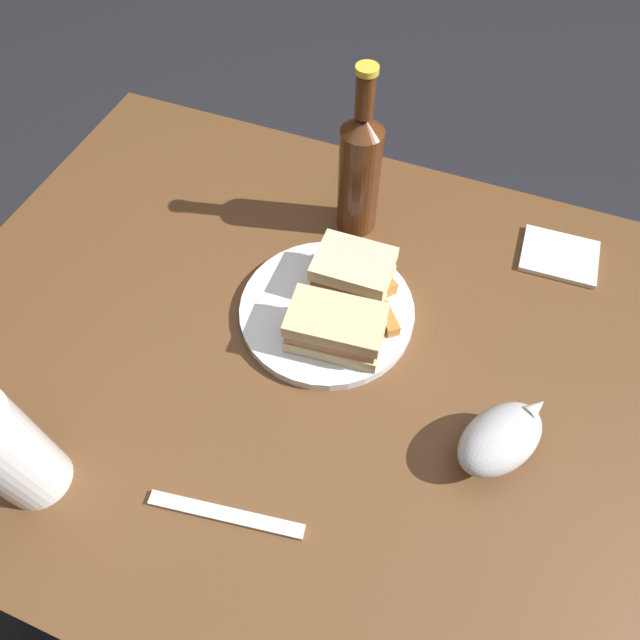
# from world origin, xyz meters

# --- Properties ---
(ground_plane) EXTENTS (6.00, 6.00, 0.00)m
(ground_plane) POSITION_xyz_m (0.00, 0.00, 0.00)
(ground_plane) COLOR black
(dining_table) EXTENTS (1.07, 0.81, 0.74)m
(dining_table) POSITION_xyz_m (0.00, 0.00, 0.37)
(dining_table) COLOR brown
(dining_table) RESTS_ON ground
(plate) EXTENTS (0.24, 0.24, 0.02)m
(plate) POSITION_xyz_m (0.00, 0.06, 0.75)
(plate) COLOR white
(plate) RESTS_ON dining_table
(sandwich_half_left) EXTENTS (0.13, 0.08, 0.06)m
(sandwich_half_left) POSITION_xyz_m (0.03, 0.02, 0.79)
(sandwich_half_left) COLOR #CCB284
(sandwich_half_left) RESTS_ON plate
(sandwich_half_right) EXTENTS (0.11, 0.08, 0.06)m
(sandwich_half_right) POSITION_xyz_m (0.02, 0.11, 0.79)
(sandwich_half_right) COLOR beige
(sandwich_half_right) RESTS_ON plate
(potato_wedge_front) EXTENTS (0.04, 0.04, 0.02)m
(potato_wedge_front) POSITION_xyz_m (0.06, 0.11, 0.77)
(potato_wedge_front) COLOR #AD702D
(potato_wedge_front) RESTS_ON plate
(potato_wedge_middle) EXTENTS (0.05, 0.03, 0.02)m
(potato_wedge_middle) POSITION_xyz_m (0.06, 0.06, 0.77)
(potato_wedge_middle) COLOR #B77F33
(potato_wedge_middle) RESTS_ON plate
(potato_wedge_back) EXTENTS (0.04, 0.05, 0.02)m
(potato_wedge_back) POSITION_xyz_m (0.08, 0.07, 0.77)
(potato_wedge_back) COLOR #AD702D
(potato_wedge_back) RESTS_ON plate
(potato_wedge_left_edge) EXTENTS (0.02, 0.06, 0.02)m
(potato_wedge_left_edge) POSITION_xyz_m (0.04, 0.10, 0.77)
(potato_wedge_left_edge) COLOR #B77F33
(potato_wedge_left_edge) RESTS_ON plate
(potato_wedge_right_edge) EXTENTS (0.02, 0.04, 0.02)m
(potato_wedge_right_edge) POSITION_xyz_m (0.04, 0.05, 0.77)
(potato_wedge_right_edge) COLOR gold
(potato_wedge_right_edge) RESTS_ON plate
(pint_glass) EXTENTS (0.07, 0.07, 0.17)m
(pint_glass) POSITION_xyz_m (-0.23, -0.28, 0.81)
(pint_glass) COLOR white
(pint_glass) RESTS_ON dining_table
(gravy_boat) EXTENTS (0.12, 0.14, 0.07)m
(gravy_boat) POSITION_xyz_m (0.26, -0.05, 0.78)
(gravy_boat) COLOR #B7B7BC
(gravy_boat) RESTS_ON dining_table
(cider_bottle) EXTENTS (0.06, 0.06, 0.26)m
(cider_bottle) POSITION_xyz_m (-0.02, 0.24, 0.85)
(cider_bottle) COLOR #47230F
(cider_bottle) RESTS_ON dining_table
(napkin) EXTENTS (0.11, 0.09, 0.01)m
(napkin) POSITION_xyz_m (0.29, 0.29, 0.75)
(napkin) COLOR silver
(napkin) RESTS_ON dining_table
(fork) EXTENTS (0.18, 0.04, 0.01)m
(fork) POSITION_xyz_m (-0.01, -0.24, 0.75)
(fork) COLOR silver
(fork) RESTS_ON dining_table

